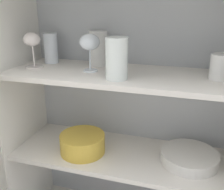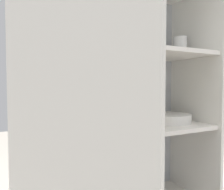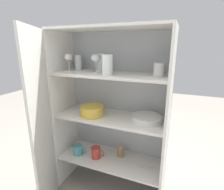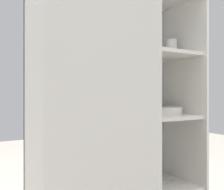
% 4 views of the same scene
% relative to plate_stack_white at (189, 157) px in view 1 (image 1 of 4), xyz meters
% --- Properties ---
extents(cupboard_back_panel, '(0.94, 0.02, 1.40)m').
position_rel_plate_stack_white_xyz_m(cupboard_back_panel, '(-0.30, 0.16, -0.04)').
color(cupboard_back_panel, '#B2B7BC').
rests_on(cupboard_back_panel, ground_plane).
extents(cupboard_side_left, '(0.02, 0.38, 1.40)m').
position_rel_plate_stack_white_xyz_m(cupboard_side_left, '(-0.76, -0.02, -0.04)').
color(cupboard_side_left, white).
rests_on(cupboard_side_left, ground_plane).
extents(shelf_board_middle, '(0.90, 0.34, 0.02)m').
position_rel_plate_stack_white_xyz_m(shelf_board_middle, '(-0.30, -0.02, -0.03)').
color(shelf_board_middle, silver).
extents(shelf_board_upper, '(0.90, 0.34, 0.02)m').
position_rel_plate_stack_white_xyz_m(shelf_board_upper, '(-0.30, -0.02, 0.33)').
color(shelf_board_upper, silver).
extents(tumbler_glass_0, '(0.06, 0.06, 0.13)m').
position_rel_plate_stack_white_xyz_m(tumbler_glass_0, '(-0.64, 0.07, 0.41)').
color(tumbler_glass_0, white).
rests_on(tumbler_glass_0, shelf_board_upper).
extents(tumbler_glass_1, '(0.08, 0.08, 0.15)m').
position_rel_plate_stack_white_xyz_m(tumbler_glass_1, '(-0.28, -0.11, 0.41)').
color(tumbler_glass_1, white).
rests_on(tumbler_glass_1, shelf_board_upper).
extents(tumbler_glass_2, '(0.07, 0.07, 0.09)m').
position_rel_plate_stack_white_xyz_m(tumbler_glass_2, '(0.07, -0.01, 0.39)').
color(tumbler_glass_2, white).
rests_on(tumbler_glass_2, shelf_board_upper).
extents(tumbler_glass_3, '(0.08, 0.08, 0.15)m').
position_rel_plate_stack_white_xyz_m(tumbler_glass_3, '(-0.42, 0.08, 0.41)').
color(tumbler_glass_3, white).
rests_on(tumbler_glass_3, shelf_board_upper).
extents(wine_glass_0, '(0.08, 0.08, 0.15)m').
position_rel_plate_stack_white_xyz_m(wine_glass_0, '(-0.42, -0.03, 0.45)').
color(wine_glass_0, white).
rests_on(wine_glass_0, shelf_board_upper).
extents(wine_glass_1, '(0.07, 0.07, 0.15)m').
position_rel_plate_stack_white_xyz_m(wine_glass_1, '(-0.67, -0.04, 0.45)').
color(wine_glass_1, silver).
rests_on(wine_glass_1, shelf_board_upper).
extents(plate_stack_white, '(0.23, 0.23, 0.04)m').
position_rel_plate_stack_white_xyz_m(plate_stack_white, '(0.00, 0.00, 0.00)').
color(plate_stack_white, silver).
rests_on(plate_stack_white, shelf_board_middle).
extents(mixing_bowl_large, '(0.20, 0.20, 0.08)m').
position_rel_plate_stack_white_xyz_m(mixing_bowl_large, '(-0.45, -0.06, 0.02)').
color(mixing_bowl_large, gold).
rests_on(mixing_bowl_large, shelf_board_middle).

